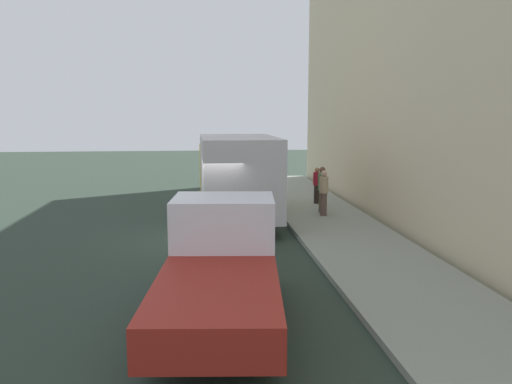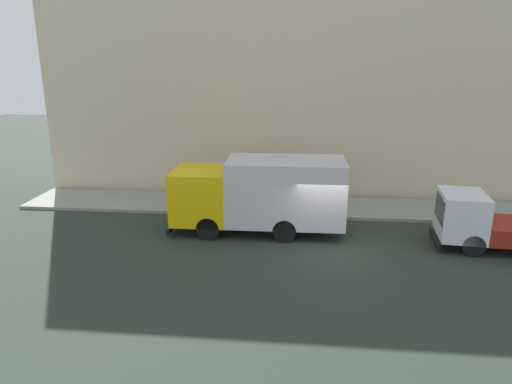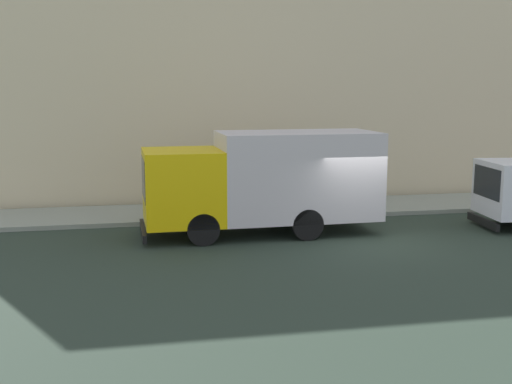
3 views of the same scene
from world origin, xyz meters
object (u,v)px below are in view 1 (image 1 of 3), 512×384
pedestrian_walking (324,192)px  pedestrian_third (322,188)px  pedestrian_standing (317,184)px  large_utility_truck (236,174)px  small_flatbed_truck (221,265)px

pedestrian_walking → pedestrian_third: (0.08, 0.63, 0.05)m
pedestrian_third → pedestrian_walking: bearing=-97.9°
pedestrian_standing → pedestrian_third: 2.04m
pedestrian_standing → pedestrian_third: bearing=24.8°
large_utility_truck → pedestrian_standing: (3.65, 2.36, -0.75)m
small_flatbed_truck → pedestrian_third: size_ratio=3.07×
large_utility_truck → pedestrian_standing: size_ratio=4.74×
large_utility_truck → pedestrian_walking: 3.38m
large_utility_truck → pedestrian_third: bearing=4.8°
pedestrian_walking → pedestrian_third: 0.63m
pedestrian_standing → small_flatbed_truck: bearing=10.4°
small_flatbed_truck → pedestrian_walking: bearing=70.1°
large_utility_truck → pedestrian_walking: bearing=-5.9°
pedestrian_walking → pedestrian_third: bearing=-52.4°
pedestrian_standing → pedestrian_third: pedestrian_third is taller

